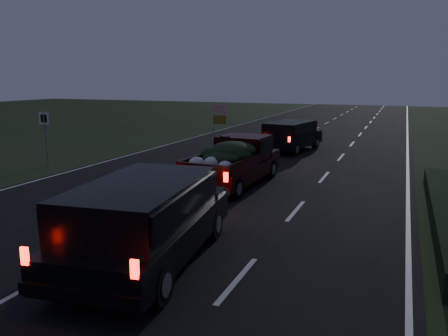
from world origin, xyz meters
The scene contains 6 objects.
ground centered at (0.00, 0.00, 0.00)m, with size 120.00×120.00×0.00m, color black.
road_asphalt centered at (0.00, 0.00, 0.01)m, with size 14.00×120.00×0.02m, color black.
route_sign centered at (-8.50, 5.00, 1.66)m, with size 0.55×0.08×2.50m.
pickup_truck centered at (0.67, 4.94, 1.00)m, with size 2.19×5.20×2.68m.
lead_suv centered at (0.69, 13.58, 1.00)m, with size 2.67×4.85×1.32m.
rear_suv centered at (1.51, -2.52, 1.14)m, with size 2.90×5.48×1.51m.
Camera 1 is at (6.41, -10.04, 3.93)m, focal length 35.00 mm.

